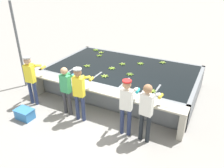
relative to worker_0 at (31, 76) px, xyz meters
name	(u,v)px	position (x,y,z in m)	size (l,w,h in m)	color
ground_plane	(95,115)	(2.22, 0.33, -1.03)	(80.00, 80.00, 0.00)	gray
wash_tank	(123,78)	(2.22, 2.38, -0.61)	(5.39, 3.24, 0.86)	gray
work_ledge	(98,95)	(2.22, 0.55, -0.40)	(5.39, 0.45, 0.86)	#A8A393
worker_0	(31,76)	(0.00, 0.00, 0.00)	(0.45, 0.74, 1.69)	navy
worker_1	(67,87)	(1.40, 0.06, -0.08)	(0.43, 0.72, 1.59)	#38383D
worker_2	(79,89)	(1.94, -0.03, 0.01)	(0.46, 0.74, 1.70)	navy
worker_3	(127,102)	(3.42, -0.01, -0.02)	(0.45, 0.73, 1.66)	navy
worker_4	(147,108)	(3.97, -0.02, -0.02)	(0.45, 0.73, 1.68)	#1E2328
banana_bunch_floating_0	(112,68)	(1.86, 2.14, -0.16)	(0.28, 0.28, 0.08)	#8CB738
banana_bunch_floating_1	(140,63)	(2.63, 3.07, -0.16)	(0.28, 0.28, 0.08)	#7FAD33
banana_bunch_floating_2	(87,66)	(0.91, 1.91, -0.16)	(0.28, 0.27, 0.08)	#8CB738
banana_bunch_floating_3	(122,64)	(2.03, 2.70, -0.16)	(0.28, 0.27, 0.08)	#8CB738
banana_bunch_floating_4	(152,91)	(3.74, 1.13, -0.16)	(0.27, 0.28, 0.08)	#8CB738
banana_bunch_floating_5	(101,52)	(0.60, 3.52, -0.16)	(0.27, 0.28, 0.08)	#9EC642
banana_bunch_floating_6	(99,55)	(0.74, 3.13, -0.16)	(0.27, 0.27, 0.08)	#7FAD33
banana_bunch_floating_7	(96,50)	(0.21, 3.71, -0.16)	(0.28, 0.28, 0.08)	#75A333
banana_bunch_floating_8	(130,74)	(2.67, 1.95, -0.16)	(0.27, 0.28, 0.08)	#75A333
banana_bunch_floating_9	(105,76)	(1.96, 1.41, -0.16)	(0.28, 0.28, 0.08)	#93BC3D
banana_bunch_floating_10	(163,62)	(3.37, 3.58, -0.16)	(0.27, 0.28, 0.08)	#9EC642
knife_0	(161,106)	(4.22, 0.45, -0.17)	(0.35, 0.09, 0.02)	silver
crate	(25,114)	(0.39, -0.81, -0.87)	(0.55, 0.39, 0.32)	#3375B7
support_post_left	(19,47)	(-1.33, 0.83, 0.57)	(0.09, 0.09, 3.20)	slate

